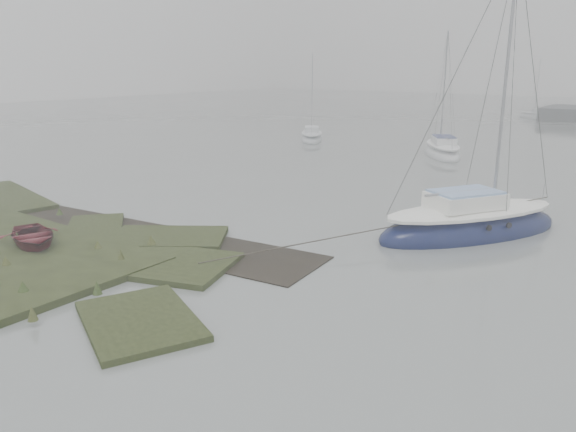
{
  "coord_description": "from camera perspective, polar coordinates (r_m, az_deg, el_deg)",
  "views": [
    {
      "loc": [
        10.87,
        -8.48,
        6.19
      ],
      "look_at": [
        1.38,
        4.43,
        1.8
      ],
      "focal_mm": 35.0,
      "sensor_mm": 36.0,
      "label": 1
    }
  ],
  "objects": [
    {
      "name": "sailboat_far_c",
      "position": [
        71.28,
        24.17,
        9.19
      ],
      "size": [
        5.3,
        3.33,
        7.11
      ],
      "rotation": [
        0.0,
        0.0,
        1.21
      ],
      "color": "#AEB4B7",
      "rests_on": "ground"
    },
    {
      "name": "sailboat_main",
      "position": [
        21.93,
        17.99,
        -0.93
      ],
      "size": [
        6.24,
        7.89,
        10.9
      ],
      "rotation": [
        0.0,
        0.0,
        -0.56
      ],
      "color": "#0C133B",
      "rests_on": "ground"
    },
    {
      "name": "sailboat_far_a",
      "position": [
        46.7,
        2.41,
        7.97
      ],
      "size": [
        4.41,
        5.38,
        7.49
      ],
      "rotation": [
        0.0,
        0.0,
        0.59
      ],
      "color": "#9FA4A8",
      "rests_on": "ground"
    },
    {
      "name": "dinghy",
      "position": [
        20.88,
        -24.55,
        -1.88
      ],
      "size": [
        3.35,
        2.89,
        0.58
      ],
      "primitive_type": "imported",
      "rotation": [
        0.0,
        0.0,
        1.21
      ],
      "color": "maroon",
      "rests_on": "marsh_bank"
    },
    {
      "name": "sailboat_white",
      "position": [
        40.34,
        15.39,
        6.34
      ],
      "size": [
        5.15,
        6.43,
        8.91
      ],
      "rotation": [
        0.0,
        0.0,
        0.57
      ],
      "color": "silver",
      "rests_on": "ground"
    },
    {
      "name": "ground",
      "position": [
        40.46,
        20.38,
        5.56
      ],
      "size": [
        160.0,
        160.0,
        0.0
      ],
      "primitive_type": "plane",
      "color": "gray",
      "rests_on": "ground"
    }
  ]
}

